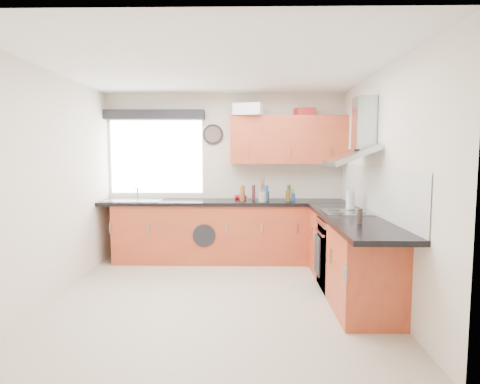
{
  "coord_description": "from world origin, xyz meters",
  "views": [
    {
      "loc": [
        0.34,
        -4.36,
        1.6
      ],
      "look_at": [
        0.25,
        0.85,
        1.1
      ],
      "focal_mm": 30.0,
      "sensor_mm": 36.0,
      "label": 1
    }
  ],
  "objects_px": {
    "oven": "(345,254)",
    "extractor_hood": "(357,139)",
    "upper_cabinets": "(288,140)",
    "washing_machine": "(206,231)"
  },
  "relations": [
    {
      "from": "oven",
      "to": "upper_cabinets",
      "type": "xyz_separation_m",
      "value": [
        -0.55,
        1.32,
        1.38
      ]
    },
    {
      "from": "oven",
      "to": "extractor_hood",
      "type": "xyz_separation_m",
      "value": [
        0.1,
        -0.0,
        1.34
      ]
    },
    {
      "from": "oven",
      "to": "upper_cabinets",
      "type": "bearing_deg",
      "value": 112.54
    },
    {
      "from": "oven",
      "to": "upper_cabinets",
      "type": "height_order",
      "value": "upper_cabinets"
    },
    {
      "from": "upper_cabinets",
      "to": "washing_machine",
      "type": "xyz_separation_m",
      "value": [
        -1.21,
        -0.1,
        -1.36
      ]
    },
    {
      "from": "upper_cabinets",
      "to": "washing_machine",
      "type": "bearing_deg",
      "value": -175.06
    },
    {
      "from": "oven",
      "to": "extractor_hood",
      "type": "relative_size",
      "value": 1.09
    },
    {
      "from": "extractor_hood",
      "to": "upper_cabinets",
      "type": "relative_size",
      "value": 0.46
    },
    {
      "from": "upper_cabinets",
      "to": "washing_machine",
      "type": "relative_size",
      "value": 1.92
    },
    {
      "from": "extractor_hood",
      "to": "washing_machine",
      "type": "bearing_deg",
      "value": 146.81
    }
  ]
}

